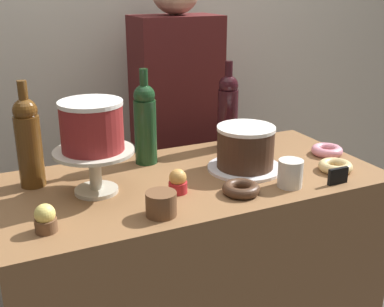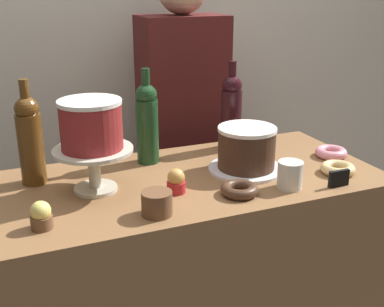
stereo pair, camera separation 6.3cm
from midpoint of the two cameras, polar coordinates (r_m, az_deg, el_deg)
name	(u,v)px [view 1 (the left image)]	position (r m, az deg, el deg)	size (l,w,h in m)	color
back_wall	(111,35)	(2.27, -10.39, 13.56)	(6.00, 0.05, 2.60)	beige
display_counter	(192,299)	(1.78, -1.05, -16.85)	(1.21, 0.59, 0.94)	brown
cake_stand_pedestal	(95,163)	(1.44, -12.66, -1.16)	(0.24, 0.24, 0.13)	beige
white_layer_cake	(92,126)	(1.41, -13.01, 3.21)	(0.18, 0.18, 0.14)	maroon
silver_serving_platter	(245,168)	(1.62, 5.14, -1.70)	(0.25, 0.25, 0.01)	white
chocolate_round_cake	(245,147)	(1.59, 5.22, 0.80)	(0.19, 0.19, 0.14)	#3D2619
wine_bottle_amber	(29,141)	(1.53, -19.88, 1.42)	(0.08, 0.08, 0.33)	#5B3814
wine_bottle_dark_red	(228,110)	(1.79, 3.25, 5.14)	(0.08, 0.08, 0.33)	black
wine_bottle_green	(145,122)	(1.64, -6.65, 3.66)	(0.08, 0.08, 0.33)	#193D1E
cupcake_lemon	(45,219)	(1.27, -18.31, -7.35)	(0.06, 0.06, 0.07)	brown
cupcake_caramel	(178,182)	(1.43, -2.94, -3.36)	(0.06, 0.06, 0.07)	red
donut_chocolate	(241,189)	(1.43, 4.57, -4.18)	(0.11, 0.11, 0.03)	#472D1E
donut_glazed	(335,166)	(1.65, 15.55, -1.48)	(0.11, 0.11, 0.03)	#E0C17F
donut_pink	(327,150)	(1.80, 14.70, 0.35)	(0.11, 0.11, 0.03)	pink
cookie_stack	(161,204)	(1.30, -5.06, -5.96)	(0.08, 0.08, 0.07)	brown
price_sign_chalkboard	(338,176)	(1.55, 15.76, -2.58)	(0.07, 0.01, 0.05)	black
coffee_cup_ceramic	(290,173)	(1.49, 10.36, -2.33)	(0.08, 0.08, 0.08)	silver
barista_figure	(177,145)	(2.15, -2.62, 0.97)	(0.36, 0.22, 1.60)	black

